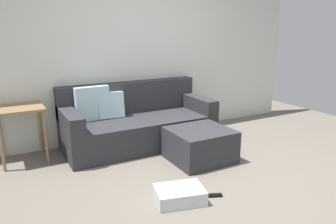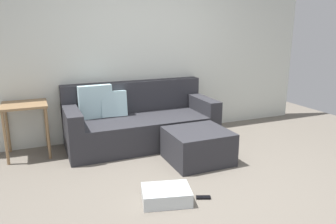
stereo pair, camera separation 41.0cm
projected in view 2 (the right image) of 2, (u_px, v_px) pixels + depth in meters
name	position (u px, v px, depth m)	size (l,w,h in m)	color
ground_plane	(204.00, 188.00, 3.40)	(7.53, 7.53, 0.00)	#6B6359
wall_back	(142.00, 56.00, 4.89)	(5.79, 0.10, 2.45)	silver
couch_sectional	(139.00, 122.00, 4.65)	(2.11, 0.91, 0.88)	#2D2D33
ottoman	(198.00, 146.00, 4.04)	(0.75, 0.69, 0.41)	#2D2D33
storage_bin	(166.00, 195.00, 3.11)	(0.47, 0.33, 0.14)	silver
side_table	(25.00, 113.00, 4.13)	(0.55, 0.51, 0.70)	olive
remote_near_ottoman	(203.00, 197.00, 3.18)	(0.14, 0.05, 0.02)	black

